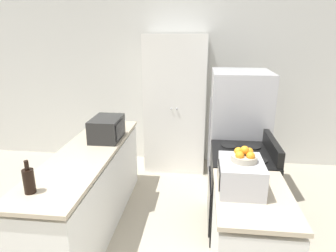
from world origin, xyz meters
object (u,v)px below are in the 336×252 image
at_px(pantry_cabinet, 176,104).
at_px(wine_bottle, 29,180).
at_px(fruit_bowl, 244,156).
at_px(toaster_oven, 241,175).
at_px(microwave, 107,129).
at_px(stove, 240,191).
at_px(refrigerator, 238,135).

height_order(pantry_cabinet, wine_bottle, pantry_cabinet).
bearing_deg(fruit_bowl, wine_bottle, -171.27).
xyz_separation_m(toaster_oven, fruit_bowl, (0.02, 0.01, 0.16)).
distance_m(pantry_cabinet, microwave, 1.47).
height_order(stove, toaster_oven, toaster_oven).
distance_m(stove, microwave, 1.66).
xyz_separation_m(stove, toaster_oven, (-0.12, -0.77, 0.57)).
relative_size(refrigerator, fruit_bowl, 8.16).
relative_size(pantry_cabinet, microwave, 4.48).
height_order(wine_bottle, fruit_bowl, fruit_bowl).
distance_m(microwave, toaster_oven, 1.75).
height_order(stove, wine_bottle, wine_bottle).
relative_size(microwave, wine_bottle, 1.71).
bearing_deg(stove, wine_bottle, -150.21).
bearing_deg(toaster_oven, fruit_bowl, 34.98).
relative_size(pantry_cabinet, stove, 1.96).
bearing_deg(stove, toaster_oven, -99.08).
bearing_deg(pantry_cabinet, wine_bottle, -109.66).
xyz_separation_m(refrigerator, toaster_oven, (-0.16, -1.57, 0.20)).
relative_size(stove, wine_bottle, 3.91).
relative_size(microwave, toaster_oven, 1.11).
height_order(pantry_cabinet, toaster_oven, pantry_cabinet).
height_order(refrigerator, toaster_oven, refrigerator).
distance_m(stove, wine_bottle, 2.10).
relative_size(stove, toaster_oven, 2.55).
xyz_separation_m(pantry_cabinet, refrigerator, (0.88, -0.75, -0.22)).
bearing_deg(wine_bottle, stove, 29.79).
xyz_separation_m(stove, refrigerator, (0.03, 0.80, 0.37)).
distance_m(wine_bottle, fruit_bowl, 1.69).
bearing_deg(toaster_oven, stove, 80.92).
distance_m(toaster_oven, fruit_bowl, 0.16).
bearing_deg(stove, pantry_cabinet, 118.59).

